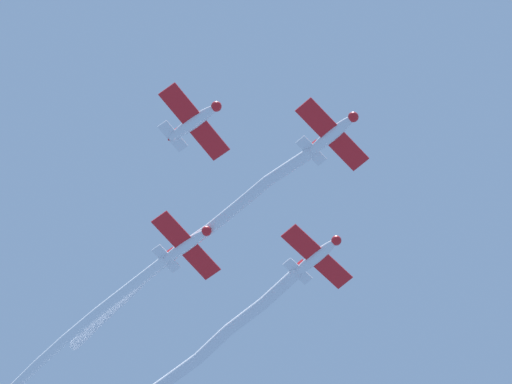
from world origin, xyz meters
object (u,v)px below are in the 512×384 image
object	(u,v)px
airplane_lead	(332,134)
airplane_slot	(186,245)
airplane_right_wing	(194,122)
airplane_left_wing	(317,256)

from	to	relation	value
airplane_lead	airplane_slot	xyz separation A→B (m)	(2.49, 12.64, -0.20)
airplane_lead	airplane_right_wing	bearing A→B (deg)	-132.52
airplane_right_wing	airplane_slot	size ratio (longest dim) A/B	1.00
airplane_lead	airplane_slot	bearing A→B (deg)	-177.51
airplane_left_wing	airplane_right_wing	bearing A→B (deg)	-86.08
airplane_right_wing	airplane_slot	bearing A→B (deg)	131.43
airplane_lead	airplane_left_wing	xyz separation A→B (m)	(7.56, 5.08, -0.40)
airplane_slot	airplane_left_wing	bearing A→B (deg)	42.91
airplane_lead	airplane_right_wing	xyz separation A→B (m)	(-5.07, 7.56, 0.30)
airplane_left_wing	airplane_right_wing	xyz separation A→B (m)	(-12.63, 2.48, 0.70)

